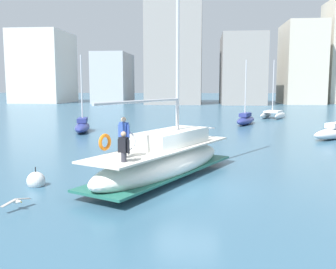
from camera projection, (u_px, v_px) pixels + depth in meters
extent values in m
plane|color=#38607A|center=(188.00, 189.00, 15.73)|extent=(400.00, 400.00, 0.00)
ellipsoid|color=white|center=(164.00, 164.00, 17.33)|extent=(6.40, 9.67, 1.40)
cube|color=#236656|center=(164.00, 171.00, 17.37)|extent=(6.34, 9.51, 0.10)
cube|color=beige|center=(164.00, 148.00, 17.23)|extent=(6.02, 9.15, 0.08)
cube|color=white|center=(172.00, 138.00, 17.79)|extent=(3.42, 4.62, 0.70)
cylinder|color=silver|center=(178.00, 8.00, 17.44)|extent=(0.16, 0.16, 12.51)
cylinder|color=#B7B7BC|center=(142.00, 101.00, 15.54)|extent=(2.66, 5.22, 0.12)
cylinder|color=silver|center=(207.00, 128.00, 20.90)|extent=(0.83, 0.45, 0.06)
torus|color=orange|center=(105.00, 142.00, 15.55)|extent=(0.44, 0.69, 0.70)
cylinder|color=#33333D|center=(124.00, 147.00, 14.74)|extent=(0.20, 0.20, 0.80)
cube|color=#3351AD|center=(124.00, 130.00, 14.66)|extent=(0.38, 0.32, 0.56)
sphere|color=beige|center=(124.00, 120.00, 14.61)|extent=(0.20, 0.20, 0.20)
cylinder|color=#3351AD|center=(119.00, 131.00, 14.78)|extent=(0.09, 0.09, 0.50)
cylinder|color=#3351AD|center=(128.00, 131.00, 14.55)|extent=(0.09, 0.09, 0.50)
cylinder|color=#33333D|center=(124.00, 157.00, 13.88)|extent=(0.20, 0.20, 0.35)
cube|color=black|center=(124.00, 145.00, 13.82)|extent=(0.38, 0.32, 0.56)
sphere|color=tan|center=(123.00, 134.00, 13.77)|extent=(0.20, 0.20, 0.20)
cylinder|color=black|center=(119.00, 146.00, 13.94)|extent=(0.09, 0.09, 0.50)
cylinder|color=black|center=(129.00, 147.00, 13.71)|extent=(0.09, 0.09, 0.50)
torus|color=silver|center=(128.00, 141.00, 14.92)|extent=(0.71, 0.39, 0.76)
ellipsoid|color=silver|center=(335.00, 133.00, 30.52)|extent=(4.93, 4.73, 0.90)
ellipsoid|color=navy|center=(246.00, 120.00, 41.78)|extent=(3.16, 5.55, 0.88)
cube|color=navy|center=(245.00, 115.00, 41.45)|extent=(1.56, 2.33, 0.40)
cylinder|color=silver|center=(246.00, 88.00, 40.97)|extent=(0.14, 0.14, 6.08)
ellipsoid|color=navy|center=(82.00, 127.00, 35.09)|extent=(2.38, 5.46, 0.86)
cube|color=navy|center=(82.00, 120.00, 35.28)|extent=(1.26, 2.25, 0.40)
cylinder|color=silver|center=(82.00, 89.00, 35.04)|extent=(0.13, 0.13, 6.15)
ellipsoid|color=white|center=(280.00, 116.00, 49.04)|extent=(2.49, 4.65, 0.79)
ellipsoid|color=white|center=(266.00, 115.00, 49.94)|extent=(2.49, 4.65, 0.79)
cube|color=white|center=(273.00, 112.00, 49.43)|extent=(2.78, 3.20, 0.24)
cylinder|color=silver|center=(273.00, 86.00, 48.69)|extent=(0.13, 0.13, 6.43)
ellipsoid|color=silver|center=(16.00, 201.00, 13.08)|extent=(0.40, 0.31, 0.16)
sphere|color=silver|center=(20.00, 201.00, 12.98)|extent=(0.11, 0.11, 0.11)
cone|color=gold|center=(21.00, 202.00, 12.95)|extent=(0.08, 0.07, 0.04)
cube|color=#9E9993|center=(23.00, 199.00, 13.33)|extent=(0.37, 0.57, 0.14)
cube|color=#9E9993|center=(9.00, 203.00, 12.83)|extent=(0.37, 0.57, 0.14)
sphere|color=silver|center=(36.00, 181.00, 16.20)|extent=(0.77, 0.77, 0.77)
cylinder|color=black|center=(36.00, 174.00, 16.16)|extent=(0.04, 0.04, 0.60)
cube|color=silver|center=(44.00, 68.00, 95.50)|extent=(12.09, 15.61, 17.37)
cube|color=#B2B7BC|center=(113.00, 78.00, 93.97)|extent=(7.83, 14.35, 12.00)
cube|color=gray|center=(175.00, 54.00, 89.18)|extent=(12.51, 15.02, 22.85)
cube|color=gray|center=(242.00, 70.00, 88.68)|extent=(9.62, 16.80, 15.60)
cube|color=beige|center=(301.00, 64.00, 89.11)|extent=(8.57, 13.70, 18.50)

